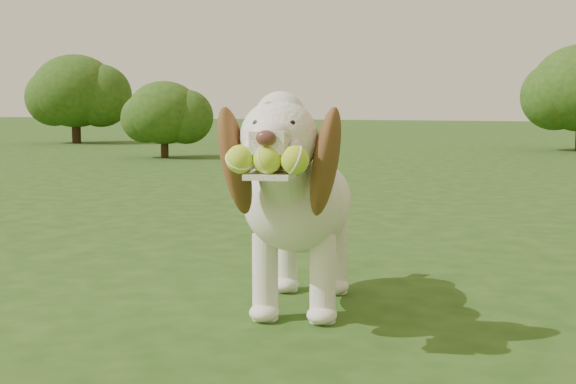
% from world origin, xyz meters
% --- Properties ---
extents(ground, '(80.00, 80.00, 0.00)m').
position_xyz_m(ground, '(0.00, 0.00, 0.00)').
color(ground, '#204212').
rests_on(ground, ground).
extents(dog, '(0.69, 1.32, 0.87)m').
position_xyz_m(dog, '(0.33, 0.22, 0.46)').
color(dog, white).
rests_on(dog, ground).
extents(shrub_a, '(1.16, 1.16, 1.20)m').
position_xyz_m(shrub_a, '(-5.48, 7.90, 0.71)').
color(shrub_a, '#382314').
rests_on(shrub_a, ground).
extents(shrub_g, '(1.85, 1.85, 1.92)m').
position_xyz_m(shrub_g, '(-9.98, 11.18, 1.13)').
color(shrub_g, '#382314').
rests_on(shrub_g, ground).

